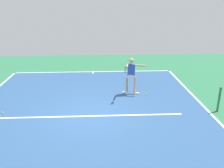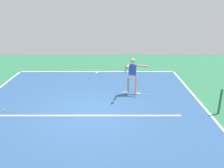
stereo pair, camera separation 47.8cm
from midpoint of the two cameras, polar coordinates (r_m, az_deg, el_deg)
ground_plane at (r=9.62m, az=-6.96°, el=-7.31°), size 21.56×21.56×0.00m
court_surface at (r=9.62m, az=-6.96°, el=-7.30°), size 9.95×11.95×0.00m
court_line_baseline_near at (r=15.12m, az=-5.52°, el=2.98°), size 9.95×0.10×0.01m
court_line_sideline_left at (r=10.47m, az=21.21°, el=-6.24°), size 0.10×11.95×0.01m
court_line_service at (r=9.48m, az=-7.02°, el=-7.73°), size 7.46×0.10×0.01m
court_line_centre_mark at (r=14.93m, az=-5.55°, el=2.76°), size 0.10×0.30×0.01m
net_post at (r=10.40m, az=23.34°, el=-3.48°), size 0.09×0.09×1.07m
tennis_player at (r=11.20m, az=3.47°, el=2.50°), size 1.13×1.20×1.80m
tennis_ball_near_player at (r=11.51m, az=7.16°, el=-2.44°), size 0.07×0.07×0.07m
tennis_ball_centre_court at (r=10.69m, az=-26.18°, el=-6.25°), size 0.07×0.07×0.07m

